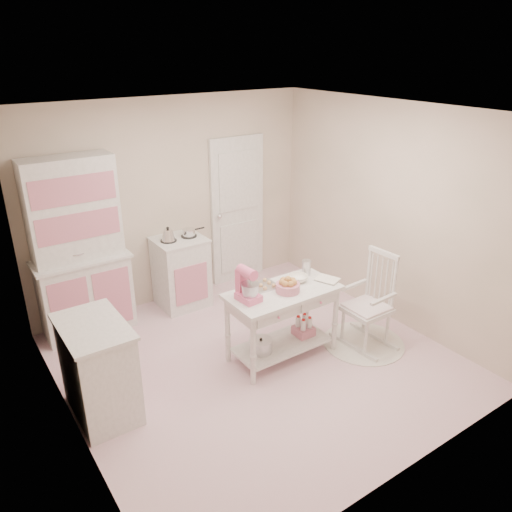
{
  "coord_description": "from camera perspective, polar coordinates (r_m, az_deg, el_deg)",
  "views": [
    {
      "loc": [
        -2.56,
        -3.71,
        3.16
      ],
      "look_at": [
        0.28,
        0.44,
        1.01
      ],
      "focal_mm": 35.0,
      "sensor_mm": 36.0,
      "label": 1
    }
  ],
  "objects": [
    {
      "name": "base_cabinet",
      "position": [
        4.81,
        -17.55,
        -12.25
      ],
      "size": [
        0.54,
        0.84,
        0.92
      ],
      "primitive_type": "cube",
      "color": "white",
      "rests_on": "ground"
    },
    {
      "name": "stove",
      "position": [
        6.46,
        -8.56,
        -1.8
      ],
      "size": [
        0.62,
        0.57,
        0.92
      ],
      "primitive_type": "cube",
      "color": "white",
      "rests_on": "ground"
    },
    {
      "name": "stand_mixer",
      "position": [
        4.91,
        -0.88,
        -3.34
      ],
      "size": [
        0.23,
        0.3,
        0.34
      ],
      "primitive_type": "cube",
      "rotation": [
        0.0,
        0.0,
        0.1
      ],
      "color": "pink",
      "rests_on": "work_table"
    },
    {
      "name": "work_table",
      "position": [
        5.38,
        3.03,
        -7.71
      ],
      "size": [
        1.2,
        0.6,
        0.8
      ],
      "primitive_type": "cube",
      "color": "white",
      "rests_on": "ground"
    },
    {
      "name": "recipe_book",
      "position": [
        5.36,
        7.74,
        -3.02
      ],
      "size": [
        0.26,
        0.29,
        0.02
      ],
      "primitive_type": "imported",
      "rotation": [
        0.0,
        0.0,
        0.39
      ],
      "color": "white",
      "rests_on": "work_table"
    },
    {
      "name": "hutch",
      "position": [
        5.91,
        -19.56,
        0.76
      ],
      "size": [
        1.06,
        0.5,
        2.08
      ],
      "primitive_type": "cube",
      "color": "white",
      "rests_on": "ground"
    },
    {
      "name": "door",
      "position": [
        6.93,
        -2.13,
        5.18
      ],
      "size": [
        0.82,
        0.05,
        2.04
      ],
      "primitive_type": "cube",
      "color": "white",
      "rests_on": "ground"
    },
    {
      "name": "room_shell",
      "position": [
        4.75,
        0.21,
        4.63
      ],
      "size": [
        3.84,
        3.84,
        2.62
      ],
      "color": "#C67C96",
      "rests_on": "ground"
    },
    {
      "name": "mixing_bowl",
      "position": [
        5.38,
        4.82,
        -2.56
      ],
      "size": [
        0.21,
        0.21,
        0.07
      ],
      "primitive_type": "imported",
      "color": "white",
      "rests_on": "work_table"
    },
    {
      "name": "bread_basket",
      "position": [
        5.14,
        3.65,
        -3.62
      ],
      "size": [
        0.25,
        0.25,
        0.09
      ],
      "primitive_type": "cylinder",
      "color": "#CD768D",
      "rests_on": "work_table"
    },
    {
      "name": "metal_pitcher",
      "position": [
        5.51,
        5.77,
        -1.31
      ],
      "size": [
        0.1,
        0.1,
        0.17
      ],
      "primitive_type": "cylinder",
      "color": "silver",
      "rests_on": "work_table"
    },
    {
      "name": "cookie_tray",
      "position": [
        5.23,
        0.62,
        -3.53
      ],
      "size": [
        0.34,
        0.24,
        0.02
      ],
      "primitive_type": "cube",
      "color": "silver",
      "rests_on": "work_table"
    },
    {
      "name": "rocking_chair",
      "position": [
        5.64,
        12.62,
        -5.01
      ],
      "size": [
        0.52,
        0.75,
        1.1
      ],
      "primitive_type": "cube",
      "rotation": [
        0.0,
        0.0,
        0.06
      ],
      "color": "white",
      "rests_on": "ground"
    },
    {
      "name": "lace_rug",
      "position": [
        5.91,
        12.16,
        -9.67
      ],
      "size": [
        0.92,
        0.92,
        0.01
      ],
      "primitive_type": "cylinder",
      "color": "white",
      "rests_on": "ground"
    }
  ]
}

